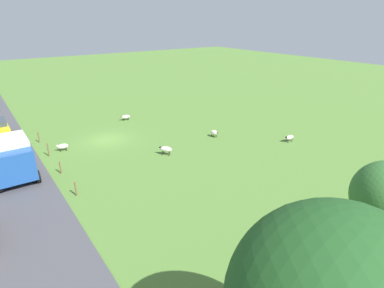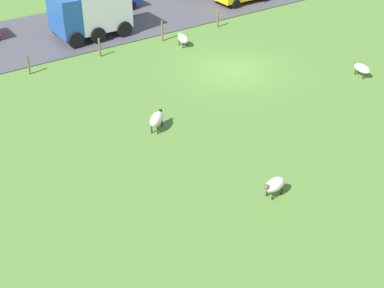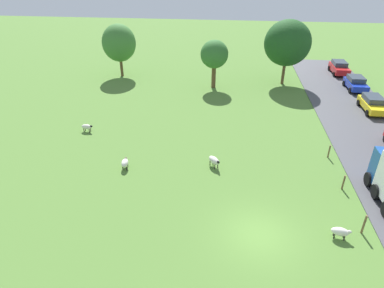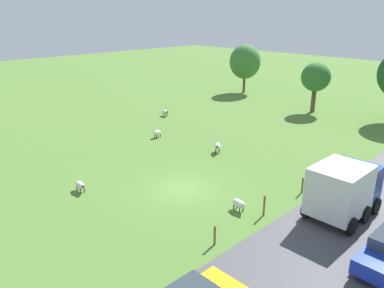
% 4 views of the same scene
% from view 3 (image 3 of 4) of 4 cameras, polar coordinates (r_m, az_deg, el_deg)
% --- Properties ---
extents(ground_plane, '(160.00, 160.00, 0.00)m').
position_cam_3_polar(ground_plane, '(19.73, 11.57, -15.24)').
color(ground_plane, '#517A33').
extents(sheep_0, '(1.11, 1.19, 0.82)m').
position_cam_3_polar(sheep_0, '(24.69, 3.88, -2.87)').
color(sheep_0, silver).
rests_on(sheep_0, ground_plane).
extents(sheep_1, '(1.11, 0.55, 0.70)m').
position_cam_3_polar(sheep_1, '(31.39, -17.87, 2.87)').
color(sheep_1, silver).
rests_on(sheep_1, ground_plane).
extents(sheep_2, '(0.62, 1.08, 0.73)m').
position_cam_3_polar(sheep_2, '(25.01, -11.63, -3.24)').
color(sheep_2, silver).
rests_on(sheep_2, ground_plane).
extents(sheep_3, '(1.10, 0.63, 0.71)m').
position_cam_3_polar(sheep_3, '(20.60, 24.47, -13.76)').
color(sheep_3, silver).
rests_on(sheep_3, ground_plane).
extents(tree_0, '(5.58, 5.58, 7.84)m').
position_cam_3_polar(tree_0, '(42.93, 16.32, 16.55)').
color(tree_0, brown).
rests_on(tree_0, ground_plane).
extents(tree_1, '(3.30, 3.30, 5.76)m').
position_cam_3_polar(tree_1, '(40.29, 3.92, 15.29)').
color(tree_1, brown).
rests_on(tree_1, ground_plane).
extents(tree_2, '(4.39, 4.39, 6.82)m').
position_cam_3_polar(tree_2, '(45.83, -12.62, 16.82)').
color(tree_2, brown).
rests_on(tree_2, ground_plane).
extents(fence_post_1, '(0.12, 0.12, 1.27)m').
position_cam_3_polar(fence_post_1, '(21.38, 27.81, -12.30)').
color(fence_post_1, brown).
rests_on(fence_post_1, ground_plane).
extents(fence_post_2, '(0.12, 0.12, 1.08)m').
position_cam_3_polar(fence_post_2, '(24.58, 24.92, -6.10)').
color(fence_post_2, brown).
rests_on(fence_post_2, ground_plane).
extents(fence_post_3, '(0.12, 0.12, 1.09)m').
position_cam_3_polar(fence_post_3, '(28.00, 22.80, -1.19)').
color(fence_post_3, brown).
rests_on(fence_post_3, ground_plane).
extents(car_1, '(2.06, 4.36, 1.52)m').
position_cam_3_polar(car_1, '(38.85, 29.05, 6.19)').
color(car_1, yellow).
rests_on(car_1, road_strip).
extents(car_3, '(2.11, 4.09, 1.55)m').
position_cam_3_polar(car_3, '(44.83, 26.68, 9.50)').
color(car_3, '#1933B2').
rests_on(car_3, road_strip).
extents(car_6, '(2.10, 4.47, 1.66)m').
position_cam_3_polar(car_6, '(50.74, 24.30, 12.09)').
color(car_6, red).
rests_on(car_6, road_strip).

